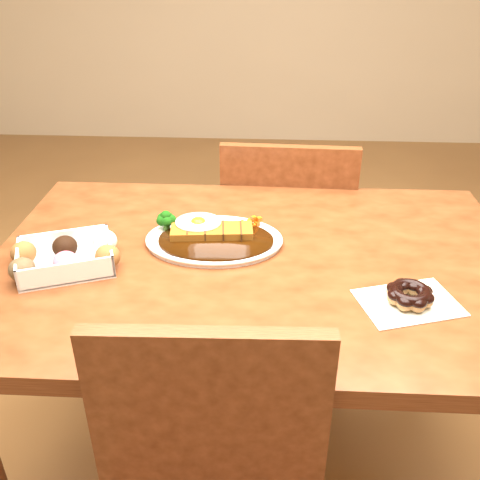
# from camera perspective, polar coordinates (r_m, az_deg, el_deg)

# --- Properties ---
(ground) EXTENTS (6.00, 6.00, 0.00)m
(ground) POSITION_cam_1_polar(r_m,az_deg,el_deg) (1.73, 1.30, -23.63)
(ground) COLOR brown
(ground) RESTS_ON ground
(table) EXTENTS (1.20, 0.80, 0.75)m
(table) POSITION_cam_1_polar(r_m,az_deg,el_deg) (1.27, 1.63, -5.72)
(table) COLOR #4B220F
(table) RESTS_ON ground
(chair_far) EXTENTS (0.44, 0.44, 0.87)m
(chair_far) POSITION_cam_1_polar(r_m,az_deg,el_deg) (1.81, 4.87, -0.46)
(chair_far) COLOR #4B220F
(chair_far) RESTS_ON ground
(katsu_curry_plate) EXTENTS (0.32, 0.23, 0.06)m
(katsu_curry_plate) POSITION_cam_1_polar(r_m,az_deg,el_deg) (1.27, -3.02, 0.38)
(katsu_curry_plate) COLOR white
(katsu_curry_plate) RESTS_ON table
(donut_box) EXTENTS (0.24, 0.21, 0.06)m
(donut_box) POSITION_cam_1_polar(r_m,az_deg,el_deg) (1.22, -18.11, -1.61)
(donut_box) COLOR white
(donut_box) RESTS_ON table
(pon_de_ring) EXTENTS (0.22, 0.18, 0.04)m
(pon_de_ring) POSITION_cam_1_polar(r_m,az_deg,el_deg) (1.11, 17.64, -5.65)
(pon_de_ring) COLOR silver
(pon_de_ring) RESTS_ON table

